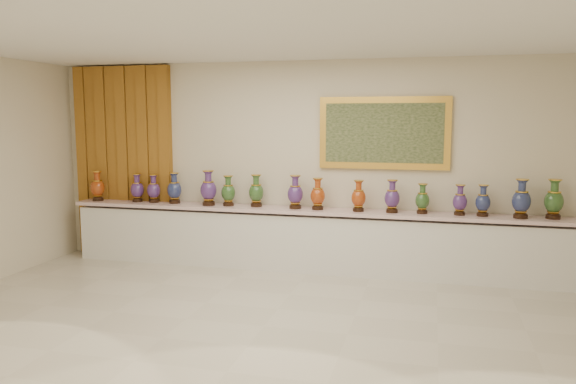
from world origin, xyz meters
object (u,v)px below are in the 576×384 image
counter (310,241)px  vase_1 (137,189)px  vase_2 (154,190)px  vase_0 (98,187)px

counter → vase_1: bearing=179.8°
vase_1 → vase_2: vase_1 is taller
counter → vase_2: (-2.45, 0.01, 0.66)m
vase_0 → vase_2: size_ratio=1.08×
vase_1 → vase_2: (0.28, 0.00, -0.00)m
vase_0 → vase_1: (0.65, 0.06, -0.01)m
counter → vase_2: 2.54m
counter → vase_1: (-2.73, 0.01, 0.66)m
vase_0 → vase_1: vase_0 is taller
vase_0 → vase_1: size_ratio=1.08×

